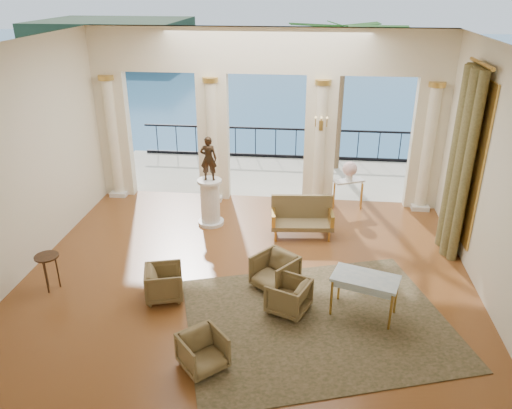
# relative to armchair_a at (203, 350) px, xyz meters

# --- Properties ---
(floor) EXTENTS (9.00, 9.00, 0.00)m
(floor) POSITION_rel_armchair_a_xyz_m (0.35, 2.80, -0.33)
(floor) COLOR #532D14
(floor) RESTS_ON ground
(room_walls) EXTENTS (9.00, 9.00, 9.00)m
(room_walls) POSITION_rel_armchair_a_xyz_m (0.35, 1.68, 2.55)
(room_walls) COLOR #F1E8CA
(room_walls) RESTS_ON ground
(arcade) EXTENTS (9.00, 0.56, 4.50)m
(arcade) POSITION_rel_armchair_a_xyz_m (0.35, 6.62, 2.25)
(arcade) COLOR #FFF0CD
(arcade) RESTS_ON ground
(terrace) EXTENTS (10.00, 3.60, 0.10)m
(terrace) POSITION_rel_armchair_a_xyz_m (0.35, 8.60, -0.38)
(terrace) COLOR #B3AB94
(terrace) RESTS_ON ground
(balustrade) EXTENTS (9.00, 0.06, 1.03)m
(balustrade) POSITION_rel_armchair_a_xyz_m (0.35, 10.20, 0.08)
(balustrade) COLOR black
(balustrade) RESTS_ON terrace
(palm_tree) EXTENTS (2.00, 2.00, 4.50)m
(palm_tree) POSITION_rel_armchair_a_xyz_m (2.35, 9.40, 3.76)
(palm_tree) COLOR #4C3823
(palm_tree) RESTS_ON terrace
(headland) EXTENTS (22.00, 18.00, 6.00)m
(headland) POSITION_rel_armchair_a_xyz_m (-29.65, 72.80, -3.33)
(headland) COLOR black
(headland) RESTS_ON sea
(sea) EXTENTS (160.00, 160.00, 0.00)m
(sea) POSITION_rel_armchair_a_xyz_m (0.35, 62.80, -6.33)
(sea) COLOR #1B5082
(sea) RESTS_ON ground
(curtain) EXTENTS (0.33, 1.40, 4.09)m
(curtain) POSITION_rel_armchair_a_xyz_m (4.63, 4.30, 1.69)
(curtain) COLOR brown
(curtain) RESTS_ON ground
(window_frame) EXTENTS (0.04, 1.60, 3.40)m
(window_frame) POSITION_rel_armchair_a_xyz_m (4.82, 4.30, 1.77)
(window_frame) COLOR gold
(window_frame) RESTS_ON room_walls
(wall_sconce) EXTENTS (0.30, 0.11, 0.33)m
(wall_sconce) POSITION_rel_armchair_a_xyz_m (1.75, 6.31, 1.90)
(wall_sconce) COLOR gold
(wall_sconce) RESTS_ON arcade
(rug) EXTENTS (5.36, 4.71, 0.02)m
(rug) POSITION_rel_armchair_a_xyz_m (1.76, 1.33, -0.32)
(rug) COLOR #2B2F17
(rug) RESTS_ON ground
(armchair_a) EXTENTS (0.87, 0.87, 0.66)m
(armchair_a) POSITION_rel_armchair_a_xyz_m (0.00, 0.00, 0.00)
(armchair_a) COLOR #4A381D
(armchair_a) RESTS_ON ground
(armchair_b) EXTENTS (1.00, 0.99, 0.76)m
(armchair_b) POSITION_rel_armchair_a_xyz_m (0.93, 2.35, 0.05)
(armchair_b) COLOR #4A381D
(armchair_b) RESTS_ON ground
(armchair_c) EXTENTS (0.84, 0.87, 0.70)m
(armchair_c) POSITION_rel_armchair_a_xyz_m (1.23, 1.60, 0.02)
(armchair_c) COLOR #4A381D
(armchair_c) RESTS_ON ground
(armchair_d) EXTENTS (0.80, 0.83, 0.70)m
(armchair_d) POSITION_rel_armchair_a_xyz_m (-1.11, 1.77, 0.02)
(armchair_d) COLOR #4A381D
(armchair_d) RESTS_ON ground
(settee) EXTENTS (1.48, 0.74, 0.95)m
(settee) POSITION_rel_armchair_a_xyz_m (1.38, 4.61, 0.14)
(settee) COLOR #4A381D
(settee) RESTS_ON ground
(game_table) EXTENTS (1.28, 0.94, 0.78)m
(game_table) POSITION_rel_armchair_a_xyz_m (2.57, 1.64, 0.37)
(game_table) COLOR #9EB8C5
(game_table) RESTS_ON ground
(pedestal) EXTENTS (0.64, 0.64, 1.16)m
(pedestal) POSITION_rel_armchair_a_xyz_m (-0.85, 4.96, 0.23)
(pedestal) COLOR silver
(pedestal) RESTS_ON ground
(statue) EXTENTS (0.40, 0.27, 1.07)m
(statue) POSITION_rel_armchair_a_xyz_m (-0.85, 4.96, 1.37)
(statue) COLOR #2F2115
(statue) RESTS_ON pedestal
(console_table) EXTENTS (0.86, 0.62, 0.76)m
(console_table) POSITION_rel_armchair_a_xyz_m (2.55, 6.35, 0.30)
(console_table) COLOR silver
(console_table) RESTS_ON ground
(urn) EXTENTS (0.38, 0.38, 0.50)m
(urn) POSITION_rel_armchair_a_xyz_m (2.55, 6.35, 0.72)
(urn) COLOR white
(urn) RESTS_ON console_table
(side_table) EXTENTS (0.45, 0.45, 0.74)m
(side_table) POSITION_rel_armchair_a_xyz_m (-3.38, 1.80, 0.31)
(side_table) COLOR black
(side_table) RESTS_ON ground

